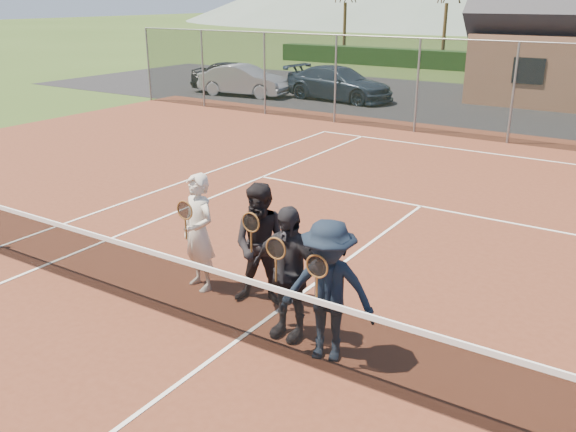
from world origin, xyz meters
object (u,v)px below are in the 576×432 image
car_c (339,84)px  player_a (199,232)px  player_b (263,245)px  tennis_net (237,305)px  player_c (288,273)px  car_b (244,81)px  player_d (328,291)px  car_a (237,77)px

car_c → player_a: player_a is taller
player_a → player_b: bearing=6.1°
car_c → tennis_net: car_c is taller
tennis_net → player_c: player_c is taller
car_c → player_b: 18.74m
tennis_net → player_a: bearing=146.5°
car_b → tennis_net: 20.89m
car_c → player_c: size_ratio=2.72×
player_c → player_d: size_ratio=1.00×
player_a → player_d: size_ratio=1.00×
car_a → tennis_net: car_a is taller
car_c → player_a: bearing=-152.6°
player_d → tennis_net: bearing=-165.1°
player_d → car_c: bearing=118.0°
car_b → car_c: (4.16, 1.23, 0.03)m
car_b → car_c: size_ratio=0.84×
tennis_net → player_a: size_ratio=6.49×
car_a → player_a: bearing=-159.3°
car_a → tennis_net: size_ratio=0.37×
car_c → player_c: 19.59m
player_b → player_a: bearing=-173.9°
car_b → car_c: car_c is taller
tennis_net → player_d: size_ratio=6.49×
player_b → car_c: bearing=115.1°
player_a → car_b: bearing=124.8°
player_a → tennis_net: bearing=-33.5°
car_b → player_c: 20.79m
player_a → player_c: (1.88, -0.45, -0.00)m
car_b → player_d: bearing=-148.0°
car_a → player_c: bearing=-156.0°
car_a → player_d: size_ratio=2.38×
player_b → player_d: bearing=-26.9°
player_d → car_b: bearing=129.5°
player_a → player_c: size_ratio=1.00×
car_a → player_b: (12.97, -16.37, 0.19)m
car_b → car_a: bearing=46.0°
car_a → car_b: 1.07m
player_c → player_d: bearing=-14.6°
player_c → tennis_net: bearing=-134.0°
player_c → player_d: same height
player_a → player_b: size_ratio=1.00×
car_b → player_c: player_c is taller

